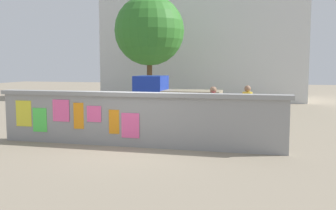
% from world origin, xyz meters
% --- Properties ---
extents(ground, '(60.00, 60.00, 0.00)m').
position_xyz_m(ground, '(0.00, 8.00, 0.00)').
color(ground, gray).
extents(poster_wall, '(8.49, 0.42, 1.54)m').
position_xyz_m(poster_wall, '(-0.01, -0.00, 0.80)').
color(poster_wall, gray).
rests_on(poster_wall, ground).
extents(auto_rickshaw_truck, '(3.61, 1.53, 1.85)m').
position_xyz_m(auto_rickshaw_truck, '(-0.23, 5.55, 0.90)').
color(auto_rickshaw_truck, black).
rests_on(auto_rickshaw_truck, ground).
extents(motorcycle, '(1.90, 0.56, 0.87)m').
position_xyz_m(motorcycle, '(-2.71, 1.83, 0.46)').
color(motorcycle, black).
rests_on(motorcycle, ground).
extents(bicycle_near, '(1.65, 0.61, 0.95)m').
position_xyz_m(bicycle_near, '(-0.67, 1.46, 0.36)').
color(bicycle_near, black).
rests_on(bicycle_near, ground).
extents(person_walking, '(0.44, 0.44, 1.62)m').
position_xyz_m(person_walking, '(1.91, 2.07, 0.99)').
color(person_walking, purple).
rests_on(person_walking, ground).
extents(person_bystander, '(0.39, 0.39, 1.62)m').
position_xyz_m(person_bystander, '(2.95, 3.04, 0.99)').
color(person_bystander, '#3F994C').
rests_on(person_bystander, ground).
extents(tree_roadside, '(3.74, 3.74, 6.02)m').
position_xyz_m(tree_roadside, '(-2.54, 9.66, 4.14)').
color(tree_roadside, brown).
rests_on(tree_roadside, ground).
extents(building_background, '(13.66, 6.25, 7.66)m').
position_xyz_m(building_background, '(-0.64, 16.80, 3.85)').
color(building_background, silver).
rests_on(building_background, ground).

